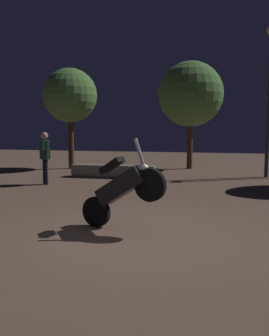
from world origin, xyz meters
The scene contains 6 objects.
ground_plane centered at (0.00, 0.00, 0.00)m, with size 40.00×40.00×0.00m, color brown.
motorcycle_black_foreground centered at (-0.33, 0.27, 0.74)m, with size 1.61×0.60×1.63m.
person_rider_beside centered at (-3.99, 4.76, 0.98)m, with size 0.51×0.55×1.64m.
tree_left_bg centered at (-4.89, 9.05, 3.10)m, with size 2.29×2.29×4.27m.
tree_center_bg centered at (0.11, 10.12, 3.16)m, with size 2.75×2.75×4.55m.
planter_wall_low centered at (-2.34, 6.73, 0.23)m, with size 2.99×0.50×0.45m.
Camera 1 is at (1.26, -5.81, 1.83)m, focal length 39.36 mm.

